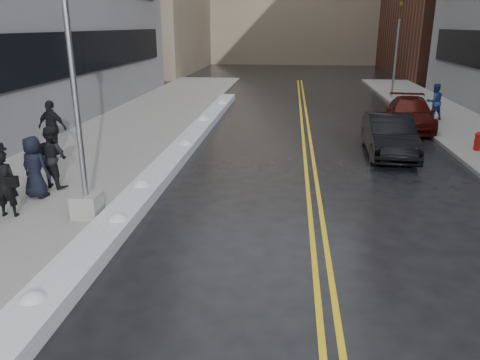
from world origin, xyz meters
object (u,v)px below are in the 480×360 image
(pedestrian_fedora, at_px, (5,184))
(pedestrian_c, at_px, (34,167))
(lamppost, at_px, (78,124))
(car_black, at_px, (389,136))
(car_maroon, at_px, (410,113))
(pedestrian_east, at_px, (434,102))
(traffic_signal, at_px, (397,47))
(pedestrian_b, at_px, (52,157))
(fire_hydrant, at_px, (478,140))
(pedestrian_d, at_px, (52,128))

(pedestrian_fedora, bearing_deg, pedestrian_c, -95.25)
(lamppost, xyz_separation_m, car_black, (8.83, 7.45, -1.76))
(car_maroon, bearing_deg, lamppost, -123.25)
(pedestrian_east, bearing_deg, traffic_signal, -103.37)
(pedestrian_fedora, height_order, car_maroon, pedestrian_fedora)
(pedestrian_c, bearing_deg, car_maroon, -123.86)
(pedestrian_b, bearing_deg, pedestrian_fedora, 110.86)
(fire_hydrant, distance_m, pedestrian_fedora, 16.48)
(pedestrian_b, xyz_separation_m, car_black, (10.75, 5.32, -0.30))
(traffic_signal, relative_size, pedestrian_c, 3.42)
(lamppost, relative_size, pedestrian_d, 3.77)
(lamppost, distance_m, pedestrian_east, 18.94)
(traffic_signal, bearing_deg, car_maroon, -96.07)
(fire_hydrant, xyz_separation_m, pedestrian_b, (-14.23, -5.87, 0.53))
(lamppost, bearing_deg, fire_hydrant, 33.04)
(pedestrian_fedora, relative_size, pedestrian_d, 0.86)
(pedestrian_fedora, relative_size, car_maroon, 0.35)
(fire_hydrant, bearing_deg, pedestrian_c, -154.66)
(pedestrian_c, xyz_separation_m, pedestrian_d, (-1.75, 4.49, 0.13))
(traffic_signal, height_order, pedestrian_d, traffic_signal)
(lamppost, distance_m, fire_hydrant, 14.81)
(pedestrian_b, bearing_deg, pedestrian_d, -39.99)
(traffic_signal, bearing_deg, lamppost, -118.21)
(pedestrian_east, bearing_deg, pedestrian_b, 23.00)
(pedestrian_c, bearing_deg, pedestrian_d, -54.23)
(fire_hydrant, xyz_separation_m, car_maroon, (-1.50, 4.60, 0.18))
(lamppost, distance_m, car_maroon, 16.69)
(pedestrian_east, relative_size, car_black, 0.39)
(pedestrian_c, relative_size, pedestrian_d, 0.87)
(pedestrian_b, xyz_separation_m, pedestrian_d, (-1.82, 3.58, 0.09))
(pedestrian_fedora, height_order, car_black, pedestrian_fedora)
(lamppost, distance_m, car_black, 11.69)
(pedestrian_b, height_order, car_maroon, pedestrian_b)
(fire_hydrant, relative_size, car_black, 0.16)
(pedestrian_d, bearing_deg, lamppost, 134.87)
(lamppost, relative_size, pedestrian_b, 4.12)
(pedestrian_c, bearing_deg, traffic_signal, -109.08)
(pedestrian_c, bearing_deg, fire_hydrant, -140.15)
(pedestrian_fedora, relative_size, pedestrian_east, 0.95)
(pedestrian_c, distance_m, car_black, 12.49)
(fire_hydrant, bearing_deg, traffic_signal, 92.05)
(traffic_signal, relative_size, car_black, 1.28)
(traffic_signal, bearing_deg, fire_hydrant, -87.95)
(pedestrian_c, relative_size, car_black, 0.37)
(pedestrian_fedora, xyz_separation_m, car_black, (10.84, 7.61, -0.25))
(pedestrian_b, bearing_deg, car_black, -130.55)
(fire_hydrant, bearing_deg, lamppost, -146.96)
(car_maroon, bearing_deg, fire_hydrant, -64.60)
(lamppost, xyz_separation_m, pedestrian_c, (-2.00, 1.23, -1.51))
(lamppost, bearing_deg, pedestrian_b, 132.07)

